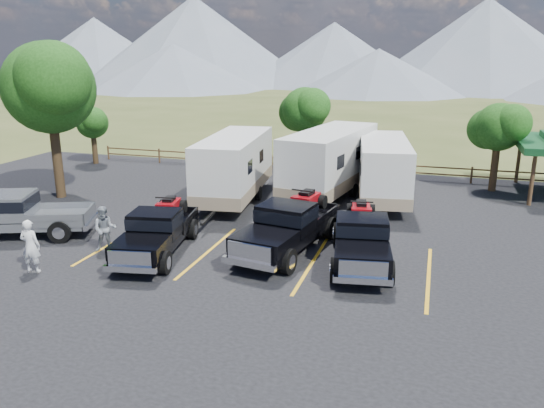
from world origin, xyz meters
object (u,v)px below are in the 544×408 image
(person_a, at_px, (30,246))
(pickup_silver, at_px, (17,214))
(rig_left, at_px, (158,230))
(trailer_center, at_px, (330,162))
(rig_center, at_px, (289,225))
(trailer_right, at_px, (383,170))
(trailer_left, at_px, (235,167))
(person_b, at_px, (105,229))
(rig_right, at_px, (361,237))
(tree_big_nw, at_px, (49,88))

(person_a, bearing_deg, pickup_silver, -52.20)
(rig_left, relative_size, trailer_center, 0.58)
(rig_center, bearing_deg, trailer_right, 81.16)
(trailer_left, bearing_deg, person_b, -111.26)
(rig_center, bearing_deg, trailer_center, 100.03)
(rig_right, xyz_separation_m, person_a, (-10.56, -4.27, 0.00))
(rig_center, xyz_separation_m, person_b, (-6.54, -2.19, -0.12))
(trailer_right, relative_size, person_a, 4.80)
(rig_right, bearing_deg, person_a, -167.15)
(person_a, height_order, person_b, person_a)
(rig_center, height_order, person_a, rig_center)
(rig_left, distance_m, trailer_center, 10.94)
(trailer_left, relative_size, pickup_silver, 1.51)
(rig_left, bearing_deg, pickup_silver, 169.76)
(person_a, bearing_deg, person_b, -126.86)
(trailer_left, height_order, pickup_silver, trailer_left)
(tree_big_nw, distance_m, rig_center, 14.68)
(rig_right, distance_m, trailer_center, 9.04)
(pickup_silver, height_order, person_b, pickup_silver)
(rig_left, relative_size, rig_center, 0.90)
(pickup_silver, relative_size, person_b, 3.60)
(tree_big_nw, relative_size, pickup_silver, 1.25)
(rig_center, distance_m, person_a, 9.07)
(trailer_right, xyz_separation_m, pickup_silver, (-13.56, -9.76, -0.68))
(trailer_right, bearing_deg, trailer_center, 167.36)
(rig_center, distance_m, trailer_left, 7.46)
(tree_big_nw, xyz_separation_m, rig_left, (8.82, -5.67, -4.66))
(person_b, bearing_deg, trailer_left, 48.50)
(trailer_left, xyz_separation_m, trailer_center, (4.39, 2.25, 0.09))
(rig_center, bearing_deg, person_b, -151.95)
(trailer_center, bearing_deg, trailer_left, -143.07)
(rig_right, xyz_separation_m, trailer_center, (-2.84, 8.54, 0.87))
(rig_center, relative_size, trailer_left, 0.68)
(tree_big_nw, distance_m, person_b, 10.31)
(tree_big_nw, height_order, rig_center, tree_big_nw)
(tree_big_nw, bearing_deg, rig_center, -16.29)
(trailer_left, distance_m, person_b, 8.43)
(trailer_right, distance_m, person_a, 16.40)
(trailer_center, bearing_deg, rig_right, -61.81)
(trailer_right, bearing_deg, rig_right, -97.90)
(trailer_right, distance_m, pickup_silver, 16.72)
(rig_right, height_order, person_b, rig_right)
(person_b, bearing_deg, rig_right, -16.02)
(rig_left, distance_m, person_a, 4.32)
(trailer_center, distance_m, trailer_right, 2.74)
(rig_center, xyz_separation_m, rig_right, (2.76, -0.36, -0.07))
(rig_center, relative_size, trailer_right, 0.72)
(rig_left, xyz_separation_m, rig_right, (7.33, 1.39, 0.03))
(rig_right, height_order, trailer_center, trailer_center)
(pickup_silver, bearing_deg, person_a, 26.05)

